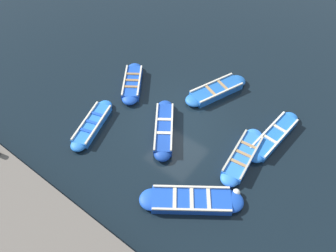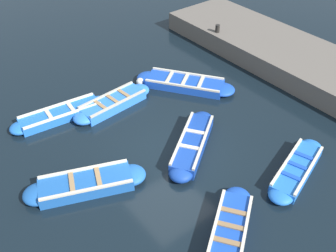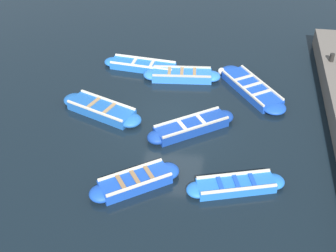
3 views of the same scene
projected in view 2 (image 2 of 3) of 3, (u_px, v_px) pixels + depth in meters
name	position (u px, v px, depth m)	size (l,w,h in m)	color
ground_plane	(169.00, 155.00, 12.65)	(120.00, 120.00, 0.00)	black
boat_outer_right	(61.00, 114.00, 14.10)	(3.70, 1.09, 0.38)	blue
boat_outer_left	(192.00, 144.00, 12.78)	(3.34, 2.64, 0.44)	navy
boat_near_quay	(230.00, 231.00, 10.12)	(2.99, 2.40, 0.44)	#1947B7
boat_stern_in	(185.00, 83.00, 15.71)	(3.11, 3.84, 0.39)	#1947B7
boat_centre	(86.00, 184.00, 11.40)	(3.63, 2.14, 0.43)	#1E59AD
boat_mid_row	(297.00, 169.00, 11.91)	(3.30, 1.63, 0.37)	blue
boat_alongside	(113.00, 103.00, 14.61)	(3.41, 1.09, 0.42)	blue
quay_wall	(316.00, 69.00, 16.12)	(3.52, 15.05, 0.83)	#605951
bollard_mid_north	(217.00, 29.00, 17.79)	(0.20, 0.20, 0.35)	black
buoy_orange_near	(140.00, 82.00, 15.83)	(0.32, 0.32, 0.32)	silver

